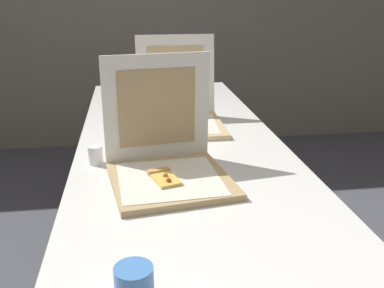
{
  "coord_description": "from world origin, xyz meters",
  "views": [
    {
      "loc": [
        -0.2,
        -1.04,
        1.35
      ],
      "look_at": [
        0.02,
        0.48,
        0.8
      ],
      "focal_mm": 41.15,
      "sensor_mm": 36.0,
      "label": 1
    }
  ],
  "objects_px": {
    "cup_white_far": "(125,112)",
    "table": "(181,154)",
    "pizza_box_middle": "(180,114)",
    "cup_printed_front": "(134,287)",
    "cup_white_mid": "(121,138)",
    "pizza_box_front": "(167,163)",
    "cup_white_near_center": "(95,155)"
  },
  "relations": [
    {
      "from": "pizza_box_front",
      "to": "table",
      "type": "bearing_deg",
      "value": 67.42
    },
    {
      "from": "pizza_box_middle",
      "to": "cup_white_mid",
      "type": "bearing_deg",
      "value": -138.76
    },
    {
      "from": "table",
      "to": "pizza_box_front",
      "type": "distance_m",
      "value": 0.37
    },
    {
      "from": "pizza_box_middle",
      "to": "cup_white_far",
      "type": "relative_size",
      "value": 6.21
    },
    {
      "from": "pizza_box_front",
      "to": "cup_white_far",
      "type": "bearing_deg",
      "value": 92.46
    },
    {
      "from": "table",
      "to": "cup_printed_front",
      "type": "xyz_separation_m",
      "value": [
        -0.21,
        -0.96,
        0.09
      ]
    },
    {
      "from": "pizza_box_middle",
      "to": "cup_white_far",
      "type": "distance_m",
      "value": 0.3
    },
    {
      "from": "cup_white_far",
      "to": "cup_printed_front",
      "type": "relative_size",
      "value": 0.75
    },
    {
      "from": "cup_white_mid",
      "to": "cup_white_far",
      "type": "height_order",
      "value": "same"
    },
    {
      "from": "cup_white_far",
      "to": "pizza_box_front",
      "type": "bearing_deg",
      "value": -79.07
    },
    {
      "from": "pizza_box_middle",
      "to": "cup_white_near_center",
      "type": "distance_m",
      "value": 0.55
    },
    {
      "from": "cup_white_near_center",
      "to": "table",
      "type": "bearing_deg",
      "value": 27.91
    },
    {
      "from": "table",
      "to": "cup_printed_front",
      "type": "height_order",
      "value": "cup_printed_front"
    },
    {
      "from": "table",
      "to": "cup_printed_front",
      "type": "relative_size",
      "value": 26.07
    },
    {
      "from": "cup_printed_front",
      "to": "pizza_box_front",
      "type": "bearing_deg",
      "value": 78.97
    },
    {
      "from": "pizza_box_front",
      "to": "cup_white_mid",
      "type": "distance_m",
      "value": 0.39
    },
    {
      "from": "pizza_box_middle",
      "to": "cup_printed_front",
      "type": "xyz_separation_m",
      "value": [
        -0.23,
        -1.21,
        -0.01
      ]
    },
    {
      "from": "pizza_box_front",
      "to": "pizza_box_middle",
      "type": "xyz_separation_m",
      "value": [
        0.11,
        0.59,
        -0.0
      ]
    },
    {
      "from": "cup_white_far",
      "to": "table",
      "type": "bearing_deg",
      "value": -59.86
    },
    {
      "from": "pizza_box_middle",
      "to": "cup_white_far",
      "type": "xyz_separation_m",
      "value": [
        -0.25,
        0.15,
        -0.02
      ]
    },
    {
      "from": "pizza_box_middle",
      "to": "table",
      "type": "bearing_deg",
      "value": -95.73
    },
    {
      "from": "pizza_box_front",
      "to": "cup_white_near_center",
      "type": "bearing_deg",
      "value": 137.02
    },
    {
      "from": "table",
      "to": "cup_white_far",
      "type": "xyz_separation_m",
      "value": [
        -0.23,
        0.4,
        0.08
      ]
    },
    {
      "from": "cup_white_far",
      "to": "cup_white_mid",
      "type": "bearing_deg",
      "value": -92.01
    },
    {
      "from": "table",
      "to": "cup_white_near_center",
      "type": "relative_size",
      "value": 34.78
    },
    {
      "from": "pizza_box_front",
      "to": "cup_white_near_center",
      "type": "relative_size",
      "value": 6.31
    },
    {
      "from": "pizza_box_front",
      "to": "cup_white_far",
      "type": "relative_size",
      "value": 6.31
    },
    {
      "from": "cup_white_mid",
      "to": "cup_printed_front",
      "type": "height_order",
      "value": "cup_printed_front"
    },
    {
      "from": "table",
      "to": "cup_white_far",
      "type": "relative_size",
      "value": 34.78
    },
    {
      "from": "cup_white_near_center",
      "to": "cup_printed_front",
      "type": "distance_m",
      "value": 0.8
    },
    {
      "from": "table",
      "to": "cup_white_near_center",
      "type": "xyz_separation_m",
      "value": [
        -0.33,
        -0.18,
        0.08
      ]
    },
    {
      "from": "pizza_box_front",
      "to": "pizza_box_middle",
      "type": "height_order",
      "value": "pizza_box_front"
    }
  ]
}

